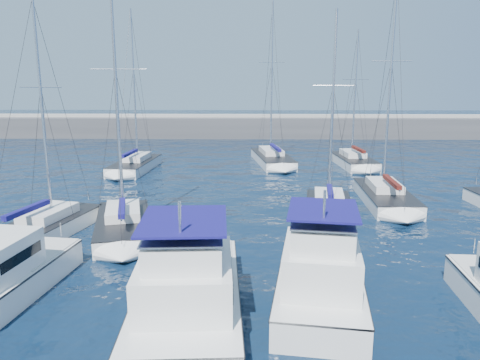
{
  "coord_description": "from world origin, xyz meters",
  "views": [
    {
      "loc": [
        -1.87,
        -19.81,
        9.15
      ],
      "look_at": [
        -2.37,
        7.78,
        3.0
      ],
      "focal_mm": 35.0,
      "sensor_mm": 36.0,
      "label": 1
    }
  ],
  "objects_px": {
    "sailboat_mid_b": "(124,225)",
    "sailboat_back_c": "(354,161)",
    "motor_yacht_port_outer": "(9,275)",
    "motor_yacht_stbd_inner": "(320,278)",
    "sailboat_mid_c": "(329,208)",
    "sailboat_mid_a": "(45,227)",
    "sailboat_back_b": "(272,158)",
    "motor_yacht_port_inner": "(188,291)",
    "sailboat_back_a": "(135,165)",
    "sailboat_mid_d": "(385,196)"
  },
  "relations": [
    {
      "from": "sailboat_mid_b",
      "to": "sailboat_back_c",
      "type": "bearing_deg",
      "value": 35.84
    },
    {
      "from": "motor_yacht_port_outer",
      "to": "motor_yacht_stbd_inner",
      "type": "bearing_deg",
      "value": 5.39
    },
    {
      "from": "sailboat_mid_c",
      "to": "sailboat_back_c",
      "type": "xyz_separation_m",
      "value": [
        5.56,
        17.79,
        -0.01
      ]
    },
    {
      "from": "motor_yacht_port_outer",
      "to": "motor_yacht_stbd_inner",
      "type": "xyz_separation_m",
      "value": [
        13.01,
        -0.44,
        0.19
      ]
    },
    {
      "from": "motor_yacht_stbd_inner",
      "to": "sailboat_back_c",
      "type": "height_order",
      "value": "sailboat_back_c"
    },
    {
      "from": "motor_yacht_port_outer",
      "to": "sailboat_mid_a",
      "type": "xyz_separation_m",
      "value": [
        -1.84,
        7.68,
        -0.43
      ]
    },
    {
      "from": "motor_yacht_port_outer",
      "to": "sailboat_back_b",
      "type": "bearing_deg",
      "value": 75.35
    },
    {
      "from": "sailboat_mid_a",
      "to": "sailboat_mid_b",
      "type": "bearing_deg",
      "value": 19.05
    },
    {
      "from": "sailboat_mid_b",
      "to": "sailboat_mid_c",
      "type": "bearing_deg",
      "value": 3.06
    },
    {
      "from": "motor_yacht_port_inner",
      "to": "sailboat_back_c",
      "type": "bearing_deg",
      "value": 63.89
    },
    {
      "from": "motor_yacht_port_outer",
      "to": "sailboat_mid_b",
      "type": "height_order",
      "value": "sailboat_mid_b"
    },
    {
      "from": "sailboat_mid_b",
      "to": "motor_yacht_port_outer",
      "type": "bearing_deg",
      "value": -122.14
    },
    {
      "from": "sailboat_mid_c",
      "to": "sailboat_back_b",
      "type": "xyz_separation_m",
      "value": [
        -2.83,
        19.2,
        -0.0
      ]
    },
    {
      "from": "motor_yacht_port_inner",
      "to": "sailboat_back_c",
      "type": "distance_m",
      "value": 34.3
    },
    {
      "from": "sailboat_back_a",
      "to": "sailboat_mid_d",
      "type": "bearing_deg",
      "value": -24.2
    },
    {
      "from": "sailboat_mid_c",
      "to": "sailboat_mid_d",
      "type": "bearing_deg",
      "value": 41.75
    },
    {
      "from": "sailboat_mid_c",
      "to": "motor_yacht_port_outer",
      "type": "bearing_deg",
      "value": -134.45
    },
    {
      "from": "sailboat_mid_a",
      "to": "sailboat_back_a",
      "type": "distance_m",
      "value": 19.51
    },
    {
      "from": "sailboat_mid_b",
      "to": "sailboat_back_c",
      "type": "relative_size",
      "value": 1.08
    },
    {
      "from": "sailboat_mid_c",
      "to": "sailboat_back_c",
      "type": "bearing_deg",
      "value": 80.23
    },
    {
      "from": "sailboat_mid_a",
      "to": "sailboat_mid_c",
      "type": "height_order",
      "value": "sailboat_mid_c"
    },
    {
      "from": "sailboat_back_b",
      "to": "sailboat_back_c",
      "type": "xyz_separation_m",
      "value": [
        8.39,
        -1.41,
        -0.01
      ]
    },
    {
      "from": "sailboat_mid_d",
      "to": "sailboat_mid_b",
      "type": "bearing_deg",
      "value": -155.59
    },
    {
      "from": "motor_yacht_port_inner",
      "to": "motor_yacht_stbd_inner",
      "type": "relative_size",
      "value": 1.11
    },
    {
      "from": "sailboat_back_c",
      "to": "motor_yacht_stbd_inner",
      "type": "bearing_deg",
      "value": -109.68
    },
    {
      "from": "motor_yacht_port_outer",
      "to": "sailboat_mid_d",
      "type": "distance_m",
      "value": 25.27
    },
    {
      "from": "motor_yacht_port_inner",
      "to": "sailboat_back_c",
      "type": "height_order",
      "value": "sailboat_back_c"
    },
    {
      "from": "motor_yacht_port_outer",
      "to": "sailboat_mid_b",
      "type": "xyz_separation_m",
      "value": [
        2.68,
        8.16,
        -0.41
      ]
    },
    {
      "from": "sailboat_mid_c",
      "to": "sailboat_back_b",
      "type": "distance_m",
      "value": 19.41
    },
    {
      "from": "sailboat_mid_b",
      "to": "sailboat_back_a",
      "type": "distance_m",
      "value": 19.4
    },
    {
      "from": "motor_yacht_port_outer",
      "to": "sailboat_mid_d",
      "type": "relative_size",
      "value": 0.46
    },
    {
      "from": "motor_yacht_port_inner",
      "to": "sailboat_mid_a",
      "type": "distance_m",
      "value": 13.49
    },
    {
      "from": "sailboat_mid_d",
      "to": "sailboat_back_b",
      "type": "xyz_separation_m",
      "value": [
        -7.52,
        16.03,
        -0.0
      ]
    },
    {
      "from": "motor_yacht_port_inner",
      "to": "motor_yacht_stbd_inner",
      "type": "bearing_deg",
      "value": 10.81
    },
    {
      "from": "sailboat_mid_a",
      "to": "sailboat_back_a",
      "type": "bearing_deg",
      "value": 101.07
    },
    {
      "from": "sailboat_mid_b",
      "to": "sailboat_back_b",
      "type": "bearing_deg",
      "value": 52.75
    },
    {
      "from": "sailboat_back_a",
      "to": "sailboat_back_c",
      "type": "height_order",
      "value": "sailboat_back_a"
    },
    {
      "from": "sailboat_mid_b",
      "to": "motor_yacht_port_inner",
      "type": "bearing_deg",
      "value": -76.78
    },
    {
      "from": "sailboat_back_a",
      "to": "sailboat_mid_b",
      "type": "bearing_deg",
      "value": -73.55
    },
    {
      "from": "sailboat_mid_b",
      "to": "sailboat_mid_a",
      "type": "bearing_deg",
      "value": 172.03
    },
    {
      "from": "sailboat_mid_b",
      "to": "sailboat_mid_d",
      "type": "distance_m",
      "value": 18.86
    },
    {
      "from": "sailboat_mid_b",
      "to": "sailboat_back_b",
      "type": "relative_size",
      "value": 0.9
    },
    {
      "from": "motor_yacht_port_outer",
      "to": "sailboat_back_c",
      "type": "xyz_separation_m",
      "value": [
        21.03,
        29.86,
        -0.43
      ]
    },
    {
      "from": "sailboat_mid_a",
      "to": "sailboat_back_c",
      "type": "height_order",
      "value": "sailboat_back_c"
    },
    {
      "from": "motor_yacht_port_inner",
      "to": "motor_yacht_stbd_inner",
      "type": "distance_m",
      "value": 5.4
    },
    {
      "from": "motor_yacht_stbd_inner",
      "to": "motor_yacht_port_inner",
      "type": "bearing_deg",
      "value": -157.55
    },
    {
      "from": "sailboat_mid_a",
      "to": "sailboat_back_b",
      "type": "distance_m",
      "value": 27.68
    },
    {
      "from": "sailboat_mid_d",
      "to": "sailboat_back_c",
      "type": "bearing_deg",
      "value": 88.88
    },
    {
      "from": "sailboat_mid_c",
      "to": "sailboat_mid_d",
      "type": "height_order",
      "value": "sailboat_mid_d"
    },
    {
      "from": "motor_yacht_port_inner",
      "to": "sailboat_back_b",
      "type": "height_order",
      "value": "sailboat_back_b"
    }
  ]
}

